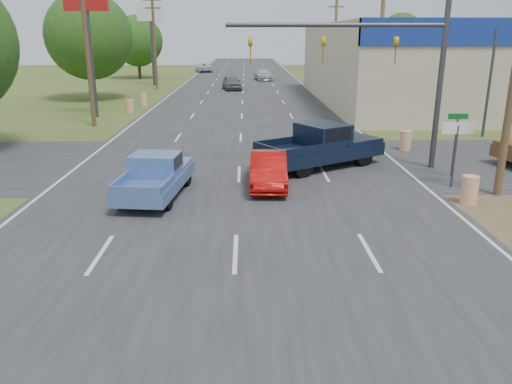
{
  "coord_description": "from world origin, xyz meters",
  "views": [
    {
      "loc": [
        0.3,
        -4.25,
        5.57
      ],
      "look_at": [
        0.58,
        9.38,
        1.3
      ],
      "focal_mm": 35.0,
      "sensor_mm": 36.0,
      "label": 1
    }
  ],
  "objects_px": {
    "blue_pickup": "(156,175)",
    "distant_car_grey": "(232,83)",
    "red_convertible": "(268,170)",
    "distant_car_white": "(204,67)",
    "distant_car_silver": "(263,75)",
    "navy_pickup": "(323,145)"
  },
  "relations": [
    {
      "from": "blue_pickup",
      "to": "distant_car_grey",
      "type": "relative_size",
      "value": 1.1
    },
    {
      "from": "red_convertible",
      "to": "distant_car_grey",
      "type": "distance_m",
      "value": 36.62
    },
    {
      "from": "blue_pickup",
      "to": "distant_car_white",
      "type": "xyz_separation_m",
      "value": [
        -3.56,
        65.89,
        -0.07
      ]
    },
    {
      "from": "blue_pickup",
      "to": "distant_car_white",
      "type": "bearing_deg",
      "value": 99.57
    },
    {
      "from": "distant_car_white",
      "to": "blue_pickup",
      "type": "bearing_deg",
      "value": 83.57
    },
    {
      "from": "distant_car_silver",
      "to": "distant_car_white",
      "type": "height_order",
      "value": "distant_car_white"
    },
    {
      "from": "navy_pickup",
      "to": "distant_car_white",
      "type": "bearing_deg",
      "value": 156.98
    },
    {
      "from": "navy_pickup",
      "to": "distant_car_grey",
      "type": "bearing_deg",
      "value": 155.91
    },
    {
      "from": "distant_car_grey",
      "to": "navy_pickup",
      "type": "bearing_deg",
      "value": -90.66
    },
    {
      "from": "distant_car_grey",
      "to": "distant_car_silver",
      "type": "bearing_deg",
      "value": 63.65
    },
    {
      "from": "blue_pickup",
      "to": "navy_pickup",
      "type": "distance_m",
      "value": 7.81
    },
    {
      "from": "blue_pickup",
      "to": "distant_car_white",
      "type": "relative_size",
      "value": 0.95
    },
    {
      "from": "navy_pickup",
      "to": "distant_car_silver",
      "type": "bearing_deg",
      "value": 148.93
    },
    {
      "from": "blue_pickup",
      "to": "navy_pickup",
      "type": "bearing_deg",
      "value": 38.34
    },
    {
      "from": "navy_pickup",
      "to": "distant_car_silver",
      "type": "xyz_separation_m",
      "value": [
        -1.05,
        45.76,
        -0.25
      ]
    },
    {
      "from": "distant_car_silver",
      "to": "distant_car_white",
      "type": "xyz_separation_m",
      "value": [
        -9.14,
        16.01,
        0.0
      ]
    },
    {
      "from": "blue_pickup",
      "to": "distant_car_grey",
      "type": "distance_m",
      "value": 37.66
    },
    {
      "from": "red_convertible",
      "to": "navy_pickup",
      "type": "relative_size",
      "value": 0.65
    },
    {
      "from": "blue_pickup",
      "to": "distant_car_grey",
      "type": "xyz_separation_m",
      "value": [
        1.74,
        37.62,
        -0.03
      ]
    },
    {
      "from": "red_convertible",
      "to": "distant_car_silver",
      "type": "height_order",
      "value": "distant_car_silver"
    },
    {
      "from": "red_convertible",
      "to": "blue_pickup",
      "type": "relative_size",
      "value": 0.8
    },
    {
      "from": "navy_pickup",
      "to": "distant_car_silver",
      "type": "distance_m",
      "value": 45.77
    }
  ]
}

